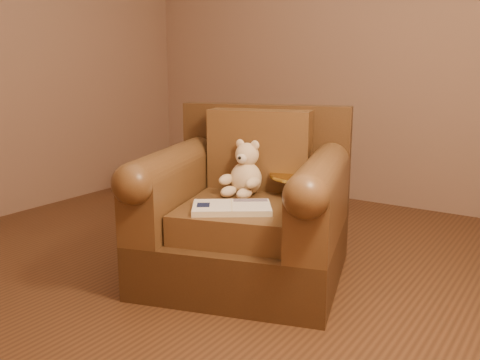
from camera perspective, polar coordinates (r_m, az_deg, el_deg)
The scene contains 5 objects.
floor at distance 3.46m, azimuth -3.79°, elevation -8.64°, with size 4.00×4.00×0.00m, color #55331D.
armchair at distance 3.14m, azimuth 0.80°, elevation -3.55°, with size 1.34×1.31×0.98m.
teddy_bear at distance 3.18m, azimuth 0.50°, elevation 0.66°, with size 0.24×0.27×0.33m.
guidebook at distance 2.87m, azimuth -0.89°, elevation -2.97°, with size 0.49×0.45×0.03m.
side_table at distance 3.29m, azimuth 6.80°, elevation -3.99°, with size 0.42×0.42×0.59m.
Camera 1 is at (1.96, -2.56, 1.26)m, focal length 40.00 mm.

